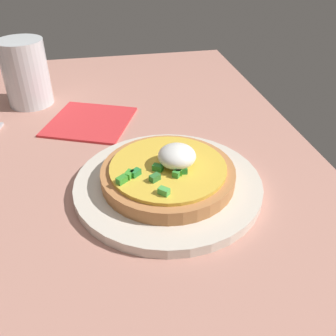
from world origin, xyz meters
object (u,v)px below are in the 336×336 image
Objects in this scene: plate at (168,185)px; cup_near at (26,75)px; pizza at (169,172)px; napkin at (87,122)px.

cup_near reaches higher than plate.
cup_near is at bearing 33.18° from pizza.
pizza is 1.30× the size of napkin.
napkin is at bearing -135.03° from cup_near.
napkin is at bearing 25.93° from pizza.
napkin is (21.29, 10.35, -2.52)cm from pizza.
cup_near is (31.61, 20.61, 5.01)cm from plate.
plate is 2.05× the size of cup_near.
cup_near reaches higher than napkin.
napkin is at bearing 25.79° from plate.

